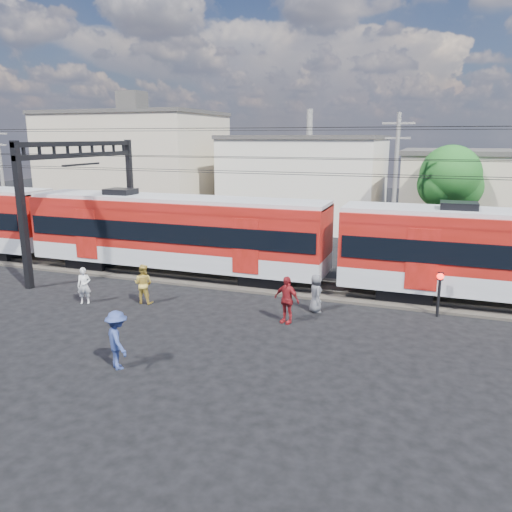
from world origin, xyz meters
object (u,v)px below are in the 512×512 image
object	(u,v)px
pedestrian_c	(117,340)
crossing_signal	(440,286)
commuter_train	(179,231)
pedestrian_a	(84,286)

from	to	relation	value
pedestrian_c	crossing_signal	size ratio (longest dim) A/B	1.01
pedestrian_c	crossing_signal	xyz separation A→B (m)	(9.50, 8.36, 0.35)
pedestrian_c	crossing_signal	bearing A→B (deg)	-100.35
commuter_train	pedestrian_c	size ratio (longest dim) A/B	26.57
pedestrian_a	pedestrian_c	size ratio (longest dim) A/B	0.85
commuter_train	pedestrian_c	world-z (taller)	commuter_train
pedestrian_a	pedestrian_c	bearing A→B (deg)	-69.27
pedestrian_a	pedestrian_c	distance (m)	7.13
pedestrian_a	crossing_signal	size ratio (longest dim) A/B	0.86
commuter_train	pedestrian_a	xyz separation A→B (m)	(-1.80, -5.46, -1.60)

